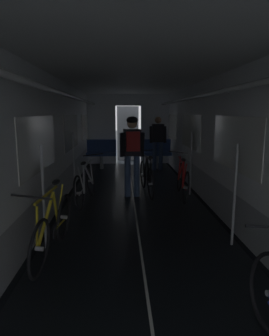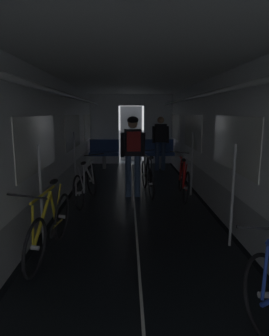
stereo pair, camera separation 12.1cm
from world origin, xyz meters
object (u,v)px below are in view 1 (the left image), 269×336
at_px(bench_seat_far_right, 156,151).
at_px(bicycle_silver, 85,184).
at_px(bicycle_yellow, 53,227).
at_px(bicycle_black_in_aisle, 147,177).
at_px(person_cyclist_aisle, 132,148).
at_px(bicycle_red, 183,180).
at_px(bench_seat_far_left, 101,151).
at_px(person_standing_near_bench, 158,140).

bearing_deg(bench_seat_far_right, bicycle_silver, -115.87).
distance_m(bicycle_yellow, bicycle_black_in_aisle, 3.31).
bearing_deg(person_cyclist_aisle, bicycle_red, -4.64).
xyz_separation_m(bench_seat_far_left, person_standing_near_bench, (1.80, -0.38, 0.41)).
height_order(bench_seat_far_left, bicycle_silver, same).
xyz_separation_m(bench_seat_far_right, bicycle_yellow, (-2.02, -6.19, -0.19)).
distance_m(bicycle_silver, bicycle_black_in_aisle, 1.46).
height_order(bicycle_red, bicycle_silver, bicycle_silver).
distance_m(bench_seat_far_right, bicycle_red, 3.57).
distance_m(bicycle_black_in_aisle, person_standing_near_bench, 2.95).
bearing_deg(bicycle_yellow, person_standing_near_bench, 70.85).
distance_m(bicycle_red, person_cyclist_aisle, 1.28).
height_order(bench_seat_far_right, bicycle_silver, same).
relative_size(bench_seat_far_right, bicycle_black_in_aisle, 0.58).
bearing_deg(person_standing_near_bench, bicycle_red, -87.09).
relative_size(bicycle_red, person_standing_near_bench, 1.00).
bearing_deg(bench_seat_far_right, person_standing_near_bench, -89.59).
height_order(person_cyclist_aisle, person_standing_near_bench, person_cyclist_aisle).
bearing_deg(bicycle_silver, person_standing_near_bench, 61.72).
bearing_deg(bicycle_yellow, bicycle_red, 50.34).
relative_size(bicycle_red, bicycle_black_in_aisle, 1.00).
bearing_deg(bench_seat_far_left, bench_seat_far_right, 0.00).
relative_size(person_cyclist_aisle, person_standing_near_bench, 1.03).
bearing_deg(bicycle_black_in_aisle, person_cyclist_aisle, -141.32).
bearing_deg(bicycle_red, bench_seat_far_right, 92.65).
distance_m(bench_seat_far_right, person_standing_near_bench, 0.55).
distance_m(bench_seat_far_right, person_cyclist_aisle, 3.62).
relative_size(bench_seat_far_right, bicycle_yellow, 0.58).
bearing_deg(bench_seat_far_left, person_standing_near_bench, -11.79).
distance_m(bench_seat_far_left, bicycle_black_in_aisle, 3.43).
relative_size(bicycle_red, bicycle_silver, 1.00).
bearing_deg(bicycle_silver, bicycle_yellow, -93.41).
relative_size(person_cyclist_aisle, bicycle_black_in_aisle, 1.02).
relative_size(bench_seat_far_left, bicycle_red, 0.58).
relative_size(bicycle_yellow, bicycle_red, 1.00).
xyz_separation_m(bench_seat_far_right, bicycle_red, (0.16, -3.56, -0.19)).
bearing_deg(bicycle_black_in_aisle, bicycle_silver, -152.76).
bearing_deg(bench_seat_far_left, bicycle_black_in_aisle, -69.19).
bearing_deg(bicycle_yellow, bench_seat_far_right, 71.96).
height_order(bench_seat_far_right, person_cyclist_aisle, person_cyclist_aisle).
bearing_deg(person_cyclist_aisle, person_standing_near_bench, 73.48).
height_order(bicycle_silver, person_standing_near_bench, person_standing_near_bench).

